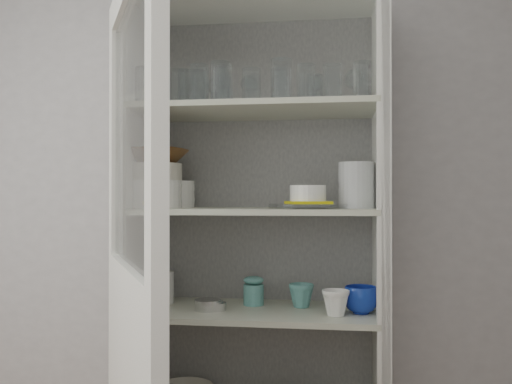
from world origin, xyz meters
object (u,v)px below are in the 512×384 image
Objects in this scene: goblet_2 at (315,91)px; grey_bowl_stack at (356,185)px; teal_jar at (254,292)px; terracotta_bowl at (155,156)px; goblet_3 at (354,88)px; plate_stack_front at (155,194)px; cupboard_door at (131,345)px; measuring_cups at (208,305)px; pantry_cabinet at (258,286)px; mug_white at (336,303)px; white_ramekin at (308,193)px; yellow_trivet at (308,203)px; mug_teal at (301,296)px; goblet_0 at (215,94)px; glass_platter at (308,206)px; cream_bowl at (155,172)px; mug_blue at (361,300)px; goblet_1 at (249,92)px; white_canister at (160,287)px; plate_stack_back at (171,194)px.

goblet_2 is 0.85× the size of grey_bowl_stack.
terracotta_bowl is at bearing -167.08° from teal_jar.
plate_stack_front is (-0.80, -0.12, -0.44)m from goblet_3.
grey_bowl_stack is at bearing 2.09° from terracotta_bowl.
cupboard_door reaches higher than measuring_cups.
pantry_cabinet is 0.35m from mug_white.
goblet_3 is 1.29× the size of white_ramekin.
mug_teal is (-0.03, 0.08, -0.38)m from yellow_trivet.
pantry_cabinet reaches higher than goblet_0.
glass_platter is (0.49, 0.58, 0.40)m from cupboard_door.
terracotta_bowl is 0.69m from teal_jar.
cream_bowl is 0.77m from mug_teal.
mug_blue is 1.26× the size of measuring_cups.
teal_jar is at bearing -178.82° from goblet_2.
cupboard_door is 15.29× the size of mug_blue.
grey_bowl_stack is at bearing 6.50° from measuring_cups.
goblet_0 is 1.00m from mug_white.
mug_blue reaches higher than mug_white.
goblet_0 is at bearing 160.03° from glass_platter.
cupboard_door reaches higher than glass_platter.
glass_platter is 0.21m from grey_bowl_stack.
pantry_cabinet is at bearing -13.28° from goblet_0.
plate_stack_front is 0.62m from yellow_trivet.
goblet_3 is 0.85× the size of plate_stack_front.
plate_stack_front reaches higher than measuring_cups.
measuring_cups is at bearing -88.07° from goblet_0.
white_ramekin reaches higher than teal_jar.
goblet_1 is 0.55m from glass_platter.
glass_platter is (0.25, -0.13, -0.47)m from goblet_1.
cream_bowl is 0.96m from mug_blue.
cupboard_door is 0.68m from white_canister.
white_ramekin is (0.40, -0.14, -0.42)m from goblet_0.
yellow_trivet reaches higher than teal_jar.
goblet_2 is 0.78m from plate_stack_front.
goblet_1 is 1.08× the size of yellow_trivet.
white_ramekin is (-0.03, -0.11, -0.42)m from goblet_2.
goblet_2 is 1.17× the size of mug_blue.
white_ramekin is at bearing -19.97° from goblet_0.
teal_jar is (-0.25, -0.01, -0.83)m from goblet_2.
pantry_cabinet is at bearing -178.23° from goblet_2.
goblet_1 reaches higher than cream_bowl.
yellow_trivet reaches higher than mug_white.
plate_stack_back is 0.15m from cream_bowl.
grey_bowl_stack reaches higher than glass_platter.
mug_white is (0.11, -0.06, -0.37)m from yellow_trivet.
goblet_3 is 1.05m from measuring_cups.
measuring_cups is at bearing -25.66° from white_canister.
grey_bowl_stack is at bearing -3.07° from white_canister.
yellow_trivet is 0.20m from grey_bowl_stack.
measuring_cups is at bearing -162.53° from goblet_2.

